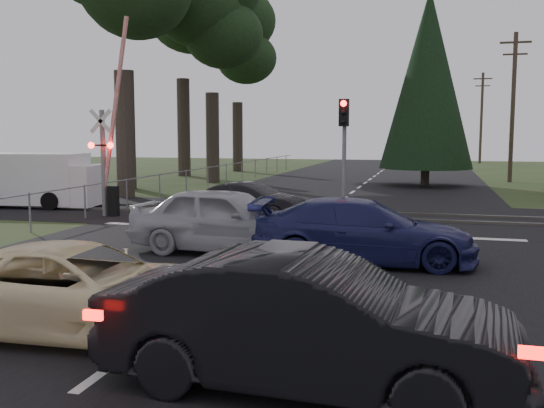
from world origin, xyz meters
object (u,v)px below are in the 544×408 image
(utility_pole_mid, at_px, (513,104))
(dark_car_far, at_px, (250,201))
(crossing_signal, at_px, (109,159))
(silver_car, at_px, (227,220))
(traffic_signal_center, at_px, (344,138))
(white_van, at_px, (34,180))
(dark_hatchback, at_px, (310,324))
(utility_pole_far, at_px, (481,116))
(blue_sedan, at_px, (363,232))
(cream_coupe, at_px, (78,289))

(utility_pole_mid, xyz_separation_m, dark_car_far, (-10.68, -19.67, -4.09))
(crossing_signal, height_order, silver_car, crossing_signal)
(traffic_signal_center, relative_size, white_van, 0.71)
(silver_car, xyz_separation_m, white_van, (-10.70, 7.11, 0.27))
(dark_hatchback, height_order, white_van, white_van)
(utility_pole_far, bearing_deg, utility_pole_mid, -90.00)
(traffic_signal_center, height_order, white_van, traffic_signal_center)
(traffic_signal_center, distance_m, silver_car, 6.82)
(dark_car_far, height_order, white_van, white_van)
(crossing_signal, height_order, dark_car_far, crossing_signal)
(utility_pole_mid, height_order, dark_car_far, utility_pole_mid)
(traffic_signal_center, height_order, dark_car_far, traffic_signal_center)
(crossing_signal, relative_size, utility_pole_far, 0.77)
(blue_sedan, xyz_separation_m, white_van, (-14.11, 7.45, 0.36))
(utility_pole_mid, bearing_deg, cream_coupe, -106.84)
(dark_hatchback, height_order, blue_sedan, dark_hatchback)
(cream_coupe, bearing_deg, silver_car, -4.08)
(cream_coupe, distance_m, blue_sedan, 6.96)
(cream_coupe, bearing_deg, utility_pole_far, -12.44)
(dark_car_far, bearing_deg, blue_sedan, -137.59)
(dark_car_far, bearing_deg, utility_pole_far, -7.51)
(white_van, bearing_deg, blue_sedan, -34.32)
(blue_sedan, bearing_deg, crossing_signal, 54.44)
(crossing_signal, relative_size, utility_pole_mid, 0.77)
(utility_pole_far, xyz_separation_m, cream_coupe, (-9.64, -56.86, -4.06))
(crossing_signal, relative_size, dark_hatchback, 1.45)
(crossing_signal, height_order, dark_hatchback, crossing_signal)
(utility_pole_mid, distance_m, dark_hatchback, 33.74)
(dark_hatchback, bearing_deg, crossing_signal, 40.45)
(silver_car, bearing_deg, white_van, 60.64)
(dark_car_far, bearing_deg, crossing_signal, 102.07)
(utility_pole_mid, relative_size, dark_car_far, 2.34)
(utility_pole_mid, height_order, white_van, utility_pole_mid)
(utility_pole_far, bearing_deg, dark_hatchback, -95.83)
(crossing_signal, bearing_deg, cream_coupe, -62.24)
(utility_pole_far, bearing_deg, cream_coupe, -99.62)
(traffic_signal_center, bearing_deg, crossing_signal, -173.85)
(utility_pole_mid, xyz_separation_m, utility_pole_far, (0.00, 25.00, 0.00))
(dark_hatchback, relative_size, dark_car_far, 1.25)
(utility_pole_mid, distance_m, white_van, 27.58)
(utility_pole_mid, distance_m, cream_coupe, 33.54)
(white_van, bearing_deg, utility_pole_far, 58.55)
(traffic_signal_center, height_order, cream_coupe, traffic_signal_center)
(crossing_signal, distance_m, blue_sedan, 11.29)
(utility_pole_mid, xyz_separation_m, dark_hatchback, (-5.92, -32.98, -3.93))
(white_van, bearing_deg, cream_coupe, -58.34)
(crossing_signal, bearing_deg, white_van, 158.04)
(crossing_signal, distance_m, utility_pole_mid, 25.78)
(utility_pole_far, bearing_deg, traffic_signal_center, -99.60)
(crossing_signal, bearing_deg, dark_hatchback, -52.33)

